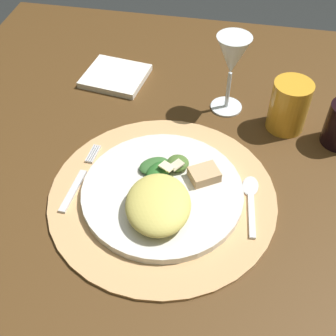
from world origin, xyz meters
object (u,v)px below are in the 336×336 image
amber_tumbler (289,106)px  napkin (116,76)px  dinner_plate (162,192)px  dining_table (203,212)px  wine_glass (232,59)px  fork (79,180)px  spoon (251,195)px

amber_tumbler → napkin: bearing=166.1°
dinner_plate → napkin: 0.36m
dining_table → amber_tumbler: amber_tumbler is taller
napkin → wine_glass: size_ratio=0.80×
dining_table → napkin: (-0.24, 0.23, 0.15)m
fork → dining_table: bearing=22.5°
spoon → amber_tumbler: 0.21m
dinner_plate → spoon: 0.15m
dining_table → wine_glass: size_ratio=7.29×
dining_table → dinner_plate: size_ratio=4.37×
napkin → amber_tumbler: amber_tumbler is taller
fork → spoon: bearing=4.4°
amber_tumbler → spoon: bearing=-105.5°
napkin → dinner_plate: bearing=-61.7°
dinner_plate → spoon: dinner_plate is taller
dinner_plate → fork: bearing=178.9°
fork → napkin: bearing=93.8°
dining_table → spoon: size_ratio=9.12×
spoon → napkin: 0.43m
spoon → dining_table: bearing=141.3°
spoon → fork: bearing=-175.6°
dining_table → spoon: bearing=-38.7°
napkin → wine_glass: (0.25, -0.06, 0.11)m
spoon → wine_glass: bearing=105.3°
dining_table → dinner_plate: 0.20m
fork → wine_glass: bearing=47.9°
dinner_plate → dining_table: bearing=54.6°
fork → wine_glass: size_ratio=0.99×
wine_glass → amber_tumbler: 0.14m
spoon → amber_tumbler: bearing=74.5°
dinner_plate → napkin: size_ratio=2.08×
fork → amber_tumbler: bearing=32.1°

